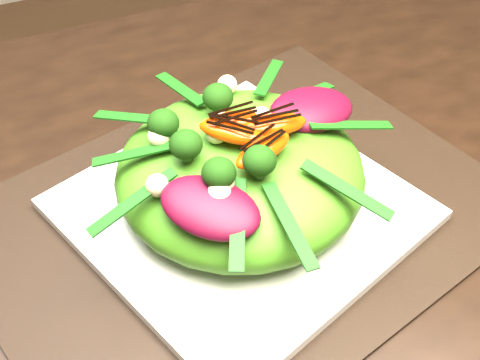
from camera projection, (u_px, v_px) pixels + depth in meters
name	position (u px, v px, depth m)	size (l,w,h in m)	color
placemat	(240.00, 214.00, 0.59)	(0.46, 0.35, 0.00)	black
plate_base	(240.00, 209.00, 0.59)	(0.27, 0.27, 0.01)	silver
salad_bowl	(240.00, 199.00, 0.58)	(0.23, 0.23, 0.02)	silver
lettuce_mound	(240.00, 172.00, 0.55)	(0.22, 0.22, 0.07)	#407B17
radicchio_leaf	(312.00, 109.00, 0.56)	(0.08, 0.05, 0.02)	#3F0616
orange_segment	(237.00, 121.00, 0.53)	(0.06, 0.02, 0.01)	#F23403
broccoli_floret	(165.00, 122.00, 0.52)	(0.04, 0.04, 0.04)	black
macadamia_nut	(277.00, 155.00, 0.50)	(0.02, 0.02, 0.02)	#F5EBAC
balsamic_drizzle	(237.00, 114.00, 0.53)	(0.04, 0.00, 0.00)	black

